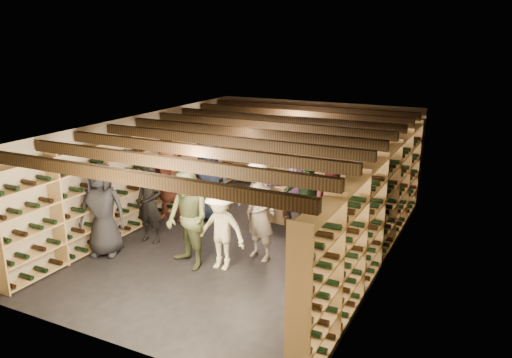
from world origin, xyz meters
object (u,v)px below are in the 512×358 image
object	(u,v)px
crate_stack_right	(270,202)
person_11	(295,191)
person_2	(187,219)
person_0	(102,210)
person_8	(333,207)
person_9	(257,198)
crate_loose	(318,214)
person_3	(221,230)
person_6	(210,180)
person_4	(346,222)
person_10	(307,199)
person_7	(261,214)
person_5	(169,181)
person_1	(149,203)
person_12	(362,205)
crate_stack_left	(278,203)

from	to	relation	value
crate_stack_right	person_11	size ratio (longest dim) A/B	0.37
person_2	person_0	bearing A→B (deg)	-146.59
person_8	person_9	distance (m)	1.74
crate_loose	person_2	world-z (taller)	person_2
person_3	person_6	bearing A→B (deg)	124.64
person_4	person_8	size ratio (longest dim) A/B	0.89
person_3	person_9	xyz separation A→B (m)	(-0.18, 1.81, 0.03)
person_2	person_3	world-z (taller)	person_2
crate_stack_right	person_10	xyz separation A→B (m)	(1.36, -1.14, 0.62)
person_3	person_7	world-z (taller)	person_7
person_8	person_5	bearing A→B (deg)	162.63
person_1	person_6	bearing A→B (deg)	77.64
person_0	person_9	xyz separation A→B (m)	(2.13, 2.28, -0.13)
person_8	person_11	distance (m)	1.55
person_5	person_8	bearing A→B (deg)	-9.70
person_4	person_12	xyz separation A→B (m)	(0.12, 0.63, 0.15)
crate_loose	person_11	distance (m)	1.00
person_11	person_7	bearing A→B (deg)	-87.17
person_1	person_3	size ratio (longest dim) A/B	1.10
person_11	person_12	size ratio (longest dim) A/B	0.81
crate_stack_right	person_9	distance (m)	1.42
person_7	crate_loose	bearing A→B (deg)	101.44
person_0	person_7	xyz separation A→B (m)	(2.77, 1.16, -0.02)
person_7	person_9	size ratio (longest dim) A/B	1.14
person_1	person_11	xyz separation A→B (m)	(2.26, 2.21, -0.05)
crate_stack_left	person_1	distance (m)	2.91
person_0	person_12	distance (m)	4.95
person_2	person_5	distance (m)	2.56
person_10	person_0	bearing A→B (deg)	-162.45
person_5	person_7	size ratio (longest dim) A/B	1.03
person_0	person_2	world-z (taller)	person_2
person_3	person_12	size ratio (longest dim) A/B	0.79
crate_loose	person_0	size ratio (longest dim) A/B	0.28
person_5	crate_loose	bearing A→B (deg)	19.02
person_4	person_11	distance (m)	2.10
person_1	person_2	xyz separation A→B (m)	(1.34, -0.62, 0.09)
person_5	person_11	size ratio (longest dim) A/B	1.18
person_2	person_3	size ratio (longest dim) A/B	1.23
person_7	person_10	bearing A→B (deg)	87.76
crate_stack_right	person_2	bearing A→B (deg)	-91.75
person_0	person_4	bearing A→B (deg)	-0.46
person_2	person_12	xyz separation A→B (m)	(2.61, 2.07, 0.04)
person_3	person_8	world-z (taller)	person_8
person_1	crate_stack_left	bearing A→B (deg)	50.99
person_2	person_7	distance (m)	1.36
person_9	person_11	bearing A→B (deg)	70.97
person_2	person_4	size ratio (longest dim) A/B	1.14
person_4	person_5	size ratio (longest dim) A/B	0.88
person_4	person_3	bearing A→B (deg)	-137.16
person_6	person_10	distance (m)	2.40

